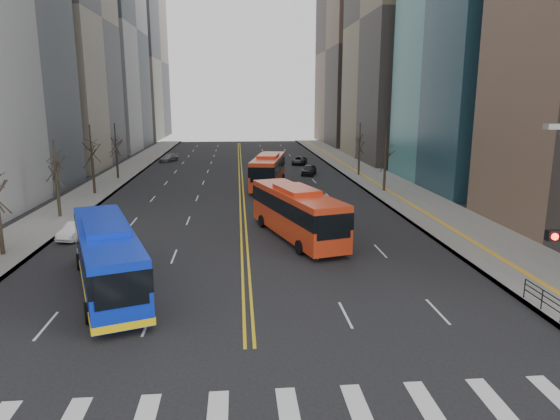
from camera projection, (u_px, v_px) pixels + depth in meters
name	position (u px, v px, depth m)	size (l,w,h in m)	color
sidewalk_right	(384.00, 183.00, 61.15)	(7.00, 130.00, 0.15)	gray
sidewalk_left	(100.00, 188.00, 58.33)	(5.00, 130.00, 0.15)	gray
centerline	(241.00, 174.00, 69.44)	(0.55, 100.00, 0.01)	gold
office_towers	(238.00, 9.00, 77.38)	(83.00, 134.00, 58.00)	gray
street_trees	(167.00, 156.00, 47.90)	(35.20, 47.20, 7.60)	#2D241B
blue_bus	(107.00, 255.00, 27.01)	(6.81, 13.01, 3.72)	#0D2CCC
red_bus_near	(296.00, 210.00, 37.05)	(6.12, 12.58, 3.86)	red
red_bus_far	(268.00, 169.00, 58.79)	(5.05, 12.64, 3.88)	red
car_white	(76.00, 230.00, 37.28)	(1.32, 3.77, 1.24)	silver
car_dark_mid	(309.00, 170.00, 68.51)	(1.67, 4.14, 1.41)	black
car_silver	(169.00, 158.00, 83.19)	(1.74, 4.28, 1.24)	gray
car_dark_far	(299.00, 161.00, 79.53)	(2.00, 4.33, 1.20)	black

